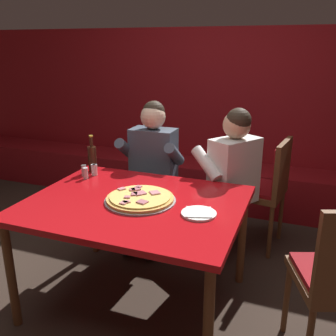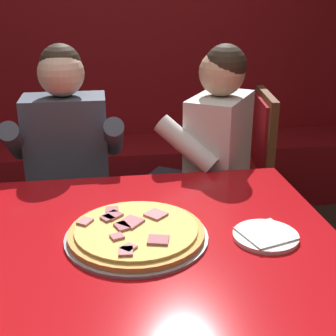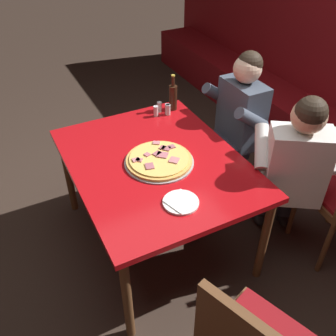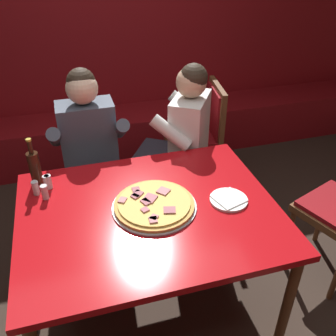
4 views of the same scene
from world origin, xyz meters
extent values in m
plane|color=#33261E|center=(0.00, 0.00, 0.00)|extent=(24.00, 24.00, 0.00)
cube|color=maroon|center=(0.00, 2.18, 0.95)|extent=(6.80, 0.16, 1.90)
cube|color=maroon|center=(0.00, 1.86, 0.23)|extent=(6.46, 0.48, 0.46)
cylinder|color=brown|center=(0.63, -0.48, 0.36)|extent=(0.06, 0.06, 0.72)
cylinder|color=brown|center=(-0.63, 0.48, 0.36)|extent=(0.06, 0.06, 0.72)
cylinder|color=brown|center=(0.63, 0.48, 0.36)|extent=(0.06, 0.06, 0.72)
cube|color=#B20F14|center=(0.00, 0.00, 0.74)|extent=(1.37, 1.08, 0.04)
cylinder|color=#9E9EA3|center=(0.03, 0.01, 0.76)|extent=(0.46, 0.46, 0.01)
cylinder|color=gold|center=(0.03, 0.01, 0.78)|extent=(0.43, 0.43, 0.02)
cylinder|color=#E5BC5B|center=(0.03, 0.01, 0.79)|extent=(0.39, 0.39, 0.01)
cube|color=#A85B66|center=(-0.04, 0.14, 0.80)|extent=(0.04, 0.04, 0.01)
cube|color=#C6757A|center=(0.00, -0.11, 0.80)|extent=(0.05, 0.06, 0.01)
cube|color=#B76670|center=(-0.03, -0.04, 0.80)|extent=(0.05, 0.05, 0.01)
cube|color=#B76670|center=(0.02, 0.04, 0.80)|extent=(0.10, 0.10, 0.01)
cube|color=#C6757A|center=(-0.13, 0.07, 0.80)|extent=(0.06, 0.06, 0.01)
cube|color=#C6757A|center=(-0.01, -0.13, 0.80)|extent=(0.04, 0.05, 0.01)
cube|color=#A85B66|center=(-0.01, 0.02, 0.80)|extent=(0.06, 0.06, 0.01)
cube|color=#C6757A|center=(0.10, 0.09, 0.80)|extent=(0.09, 0.09, 0.01)
cube|color=#A85B66|center=(-0.04, 0.10, 0.80)|extent=(0.07, 0.07, 0.01)
cube|color=#A85B66|center=(-0.06, 0.08, 0.80)|extent=(0.05, 0.05, 0.01)
cube|color=#A85B66|center=(0.09, -0.08, 0.80)|extent=(0.07, 0.07, 0.01)
cylinder|color=white|center=(0.44, -0.05, 0.77)|extent=(0.21, 0.21, 0.01)
cube|color=white|center=(0.44, -0.05, 0.78)|extent=(0.19, 0.19, 0.01)
cylinder|color=black|center=(-0.57, 0.43, 0.86)|extent=(0.07, 0.07, 0.20)
cylinder|color=black|center=(-0.57, 0.43, 1.00)|extent=(0.03, 0.03, 0.08)
cylinder|color=#B29933|center=(-0.57, 0.43, 1.05)|extent=(0.03, 0.03, 0.01)
cylinder|color=silver|center=(-0.50, 0.35, 0.80)|extent=(0.04, 0.04, 0.07)
cylinder|color=#B23323|center=(-0.50, 0.35, 0.78)|extent=(0.03, 0.03, 0.04)
cylinder|color=silver|center=(-0.50, 0.35, 0.84)|extent=(0.04, 0.04, 0.01)
cylinder|color=silver|center=(-0.51, 0.35, 0.80)|extent=(0.04, 0.04, 0.07)
cylinder|color=#28231E|center=(-0.51, 0.35, 0.78)|extent=(0.03, 0.03, 0.04)
cylinder|color=silver|center=(-0.51, 0.35, 0.84)|extent=(0.04, 0.04, 0.01)
cylinder|color=silver|center=(-0.58, 0.31, 0.80)|extent=(0.04, 0.04, 0.07)
cylinder|color=#516B33|center=(-0.58, 0.31, 0.78)|extent=(0.03, 0.03, 0.04)
cylinder|color=silver|center=(-0.58, 0.31, 0.84)|extent=(0.04, 0.04, 0.01)
cylinder|color=silver|center=(-0.53, 0.26, 0.80)|extent=(0.04, 0.04, 0.07)
cylinder|color=silver|center=(-0.53, 0.26, 0.78)|extent=(0.03, 0.03, 0.04)
cylinder|color=silver|center=(-0.53, 0.26, 0.84)|extent=(0.04, 0.04, 0.01)
ellipsoid|color=black|center=(-0.33, 0.56, 0.04)|extent=(0.11, 0.24, 0.09)
ellipsoid|color=black|center=(-0.13, 0.56, 0.04)|extent=(0.11, 0.24, 0.09)
cylinder|color=#282833|center=(-0.33, 0.56, 0.23)|extent=(0.11, 0.11, 0.43)
cylinder|color=#282833|center=(-0.13, 0.56, 0.23)|extent=(0.11, 0.11, 0.43)
cube|color=#282833|center=(-0.23, 0.66, 0.51)|extent=(0.34, 0.40, 0.12)
cube|color=#424C5B|center=(-0.23, 0.86, 0.78)|extent=(0.38, 0.22, 0.52)
cylinder|color=#424C5B|center=(-0.45, 0.78, 0.86)|extent=(0.09, 0.30, 0.25)
cylinder|color=#424C5B|center=(-0.01, 0.78, 0.86)|extent=(0.09, 0.30, 0.25)
sphere|color=beige|center=(-0.23, 0.86, 1.15)|extent=(0.21, 0.21, 0.21)
sphere|color=#2D2319|center=(-0.23, 0.87, 1.18)|extent=(0.19, 0.19, 0.19)
cylinder|color=brown|center=(1.34, 0.19, 0.24)|extent=(0.04, 0.04, 0.47)
cylinder|color=brown|center=(0.98, 0.06, 0.24)|extent=(0.04, 0.04, 0.47)
cylinder|color=brown|center=(0.47, 1.33, 0.24)|extent=(0.04, 0.04, 0.47)
cylinder|color=brown|center=(0.42, 0.95, 0.24)|extent=(0.04, 0.04, 0.47)
cylinder|color=brown|center=(0.85, 1.27, 0.24)|extent=(0.04, 0.04, 0.47)
cylinder|color=brown|center=(0.79, 0.90, 0.24)|extent=(0.04, 0.04, 0.47)
cube|color=brown|center=(0.63, 1.11, 0.50)|extent=(0.50, 0.50, 0.05)
cube|color=maroon|center=(0.63, 1.11, 0.54)|extent=(0.46, 0.46, 0.03)
cube|color=brown|center=(0.83, 1.08, 0.75)|extent=(0.10, 0.44, 0.45)
cube|color=maroon|center=(0.81, 1.09, 0.75)|extent=(0.08, 0.36, 0.38)
ellipsoid|color=black|center=(0.29, 1.01, 0.04)|extent=(0.26, 0.22, 0.09)
ellipsoid|color=black|center=(0.18, 0.84, 0.04)|extent=(0.26, 0.22, 0.09)
cylinder|color=#282833|center=(0.29, 1.01, 0.23)|extent=(0.11, 0.11, 0.43)
cylinder|color=#282833|center=(0.18, 0.84, 0.23)|extent=(0.11, 0.11, 0.43)
cube|color=#282833|center=(0.32, 0.87, 0.51)|extent=(0.52, 0.50, 0.12)
cube|color=silver|center=(0.49, 0.76, 0.78)|extent=(0.39, 0.44, 0.52)
cylinder|color=silver|center=(0.54, 0.99, 0.86)|extent=(0.30, 0.24, 0.25)
cylinder|color=silver|center=(0.30, 0.62, 0.86)|extent=(0.30, 0.24, 0.25)
sphere|color=#D6A884|center=(0.49, 0.76, 1.15)|extent=(0.21, 0.21, 0.21)
sphere|color=#2D2319|center=(0.50, 0.76, 1.18)|extent=(0.19, 0.19, 0.19)
camera|label=1|loc=(0.98, -2.00, 1.71)|focal=40.00mm
camera|label=2|loc=(-0.06, -1.30, 1.51)|focal=50.00mm
camera|label=3|loc=(1.81, -0.83, 2.23)|focal=40.00mm
camera|label=4|loc=(-0.33, -1.51, 2.04)|focal=40.00mm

